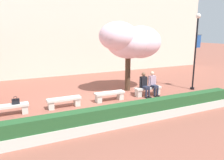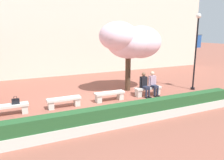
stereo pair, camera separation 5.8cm
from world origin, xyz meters
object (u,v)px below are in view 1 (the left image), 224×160
(person_seated_left, at_px, (144,83))
(person_seated_right, at_px, (153,82))
(stone_bench_center, at_px, (110,95))
(handbag, at_px, (16,101))
(stone_bench_west_end, at_px, (9,109))
(stone_bench_near_west, at_px, (64,101))
(lamp_post_with_banner, at_px, (196,45))
(stone_bench_near_east, at_px, (148,90))
(cherry_tree_main, at_px, (130,41))

(person_seated_left, xyz_separation_m, person_seated_right, (0.56, -0.00, 0.00))
(stone_bench_center, relative_size, handbag, 4.51)
(stone_bench_west_end, bearing_deg, handbag, -0.26)
(stone_bench_near_west, xyz_separation_m, lamp_post_with_banner, (7.68, -0.12, 2.32))
(person_seated_left, distance_m, person_seated_right, 0.56)
(person_seated_right, bearing_deg, lamp_post_with_banner, -1.36)
(stone_bench_center, distance_m, lamp_post_with_banner, 5.88)
(stone_bench_near_west, distance_m, stone_bench_near_east, 4.55)
(lamp_post_with_banner, bearing_deg, stone_bench_west_end, 179.30)
(handbag, relative_size, lamp_post_with_banner, 0.08)
(stone_bench_near_east, xyz_separation_m, cherry_tree_main, (-0.39, 1.29, 2.56))
(stone_bench_west_end, distance_m, person_seated_left, 6.57)
(stone_bench_center, bearing_deg, handbag, -179.98)
(stone_bench_near_east, relative_size, handbag, 4.51)
(person_seated_right, bearing_deg, stone_bench_west_end, 179.57)
(stone_bench_near_east, bearing_deg, lamp_post_with_banner, -2.22)
(cherry_tree_main, bearing_deg, stone_bench_near_west, -162.81)
(handbag, bearing_deg, person_seated_left, -0.48)
(person_seated_right, relative_size, lamp_post_with_banner, 0.30)
(stone_bench_center, relative_size, lamp_post_with_banner, 0.35)
(person_seated_left, xyz_separation_m, lamp_post_with_banner, (3.40, -0.07, 1.91))
(stone_bench_center, height_order, person_seated_right, person_seated_right)
(stone_bench_west_end, xyz_separation_m, person_seated_left, (6.55, -0.05, 0.40))
(stone_bench_west_end, relative_size, stone_bench_near_east, 1.00)
(stone_bench_west_end, bearing_deg, lamp_post_with_banner, -0.70)
(person_seated_right, bearing_deg, stone_bench_near_east, 169.21)
(stone_bench_center, xyz_separation_m, lamp_post_with_banner, (5.40, -0.12, 2.32))
(stone_bench_near_west, xyz_separation_m, cherry_tree_main, (4.16, 1.29, 2.56))
(stone_bench_west_end, height_order, lamp_post_with_banner, lamp_post_with_banner)
(stone_bench_center, distance_m, person_seated_right, 2.59)
(stone_bench_west_end, distance_m, stone_bench_near_east, 6.83)
(lamp_post_with_banner, bearing_deg, person_seated_left, 178.86)
(stone_bench_center, xyz_separation_m, person_seated_left, (2.00, -0.05, 0.40))
(lamp_post_with_banner, bearing_deg, stone_bench_near_east, 177.78)
(person_seated_right, distance_m, handbag, 6.84)
(stone_bench_near_east, height_order, cherry_tree_main, cherry_tree_main)
(stone_bench_near_west, height_order, stone_bench_near_east, same)
(stone_bench_west_end, height_order, person_seated_right, person_seated_right)
(stone_bench_near_east, height_order, lamp_post_with_banner, lamp_post_with_banner)
(stone_bench_near_west, xyz_separation_m, handbag, (-2.00, -0.00, 0.28))
(stone_bench_near_east, bearing_deg, stone_bench_west_end, 180.00)
(handbag, distance_m, cherry_tree_main, 6.69)
(stone_bench_center, relative_size, person_seated_left, 1.19)
(stone_bench_near_west, height_order, person_seated_left, person_seated_left)
(person_seated_left, distance_m, cherry_tree_main, 2.54)
(stone_bench_west_end, xyz_separation_m, stone_bench_near_west, (2.28, 0.00, 0.00))
(stone_bench_west_end, relative_size, person_seated_left, 1.19)
(stone_bench_near_west, bearing_deg, stone_bench_near_east, 0.00)
(stone_bench_center, distance_m, person_seated_left, 2.04)
(person_seated_left, bearing_deg, stone_bench_near_west, 179.28)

